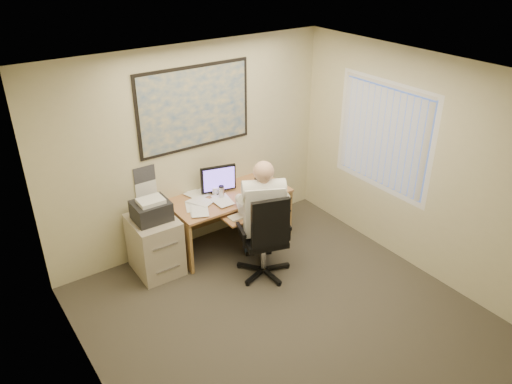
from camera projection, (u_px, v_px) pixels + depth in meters
room_shell at (303, 224)px, 4.81m from camera, size 4.00×4.50×2.70m
desk at (249, 207)px, 6.94m from camera, size 1.60×0.97×1.13m
world_map at (195, 108)px, 6.21m from camera, size 1.56×0.03×1.06m
wall_calendar at (145, 182)px, 6.22m from camera, size 0.28×0.01×0.42m
window_blinds at (383, 137)px, 6.29m from camera, size 0.06×1.40×1.30m
filing_cabinet at (155, 240)px, 6.20m from camera, size 0.55×0.65×1.03m
office_chair at (267, 251)px, 6.16m from camera, size 0.88×0.88×1.17m
person at (262, 220)px, 6.02m from camera, size 1.00×1.12×1.53m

